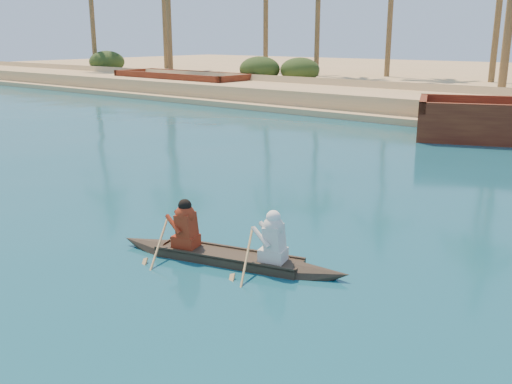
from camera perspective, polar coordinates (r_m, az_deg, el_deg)
The scene contains 2 objects.
canoe at distance 12.07m, azimuth -2.80°, elevation -5.76°, with size 5.26×2.02×1.45m.
barge_left at distance 48.14m, azimuth -7.44°, elevation 10.59°, with size 12.67×4.61×2.09m.
Camera 1 is at (-0.55, -6.48, 4.62)m, focal length 40.00 mm.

